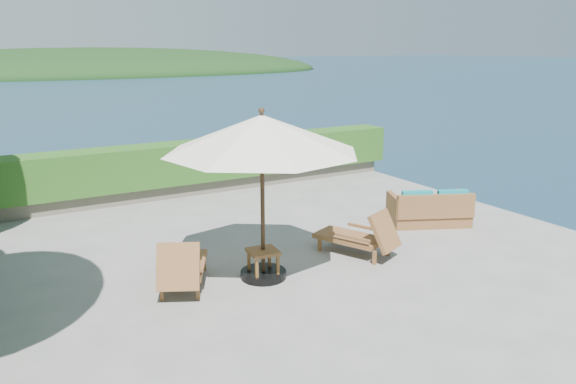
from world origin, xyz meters
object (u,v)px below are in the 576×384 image
lounge_left (183,266)px  side_table (263,255)px  patio_umbrella (262,136)px  lounge_right (361,236)px  wicker_loveseat (430,210)px

lounge_left → side_table: 1.32m
patio_umbrella → lounge_right: (2.03, 0.03, -2.02)m
lounge_left → lounge_right: size_ratio=1.01×
lounge_left → wicker_loveseat: 5.75m
patio_umbrella → lounge_right: bearing=0.8°
lounge_right → wicker_loveseat: bearing=-7.4°
patio_umbrella → wicker_loveseat: patio_umbrella is taller
patio_umbrella → wicker_loveseat: (4.43, 0.73, -2.07)m
patio_umbrella → lounge_left: patio_umbrella is taller
side_table → patio_umbrella: bearing=60.3°
side_table → wicker_loveseat: 4.52m
wicker_loveseat → side_table: bearing=-145.8°
lounge_left → side_table: (1.28, -0.31, 0.04)m
lounge_right → side_table: (-2.06, -0.06, 0.04)m
patio_umbrella → lounge_left: bearing=168.1°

